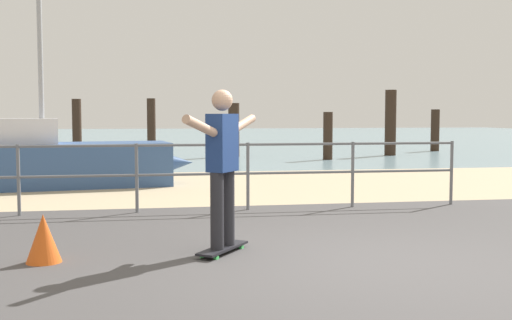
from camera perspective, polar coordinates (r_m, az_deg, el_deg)
The scene contains 14 objects.
ground_plane at distance 5.38m, azimuth 11.98°, elevation -11.86°, with size 24.00×10.00×0.04m, color #474444.
beach_strip at distance 13.02m, azimuth -1.22°, elevation -2.35°, with size 24.00×6.00×0.04m, color tan.
sea_surface at distance 40.86m, azimuth -7.13°, elevation 2.06°, with size 72.00×50.00×0.04m, color #75939E.
railing_fence at distance 9.43m, azimuth -10.83°, elevation -0.64°, with size 10.08×0.05×1.05m.
sailboat at distance 13.18m, azimuth -16.86°, elevation -0.18°, with size 5.05×2.01×4.76m.
skateboard at distance 6.65m, azimuth -3.05°, elevation -8.06°, with size 0.63×0.77×0.08m.
skateboarder at distance 6.52m, azimuth -3.08°, elevation 0.13°, with size 0.91×1.23×1.65m.
groyne_post_1 at distance 24.86m, azimuth -16.02°, elevation 2.99°, with size 0.35×0.35×2.07m, color #332319.
groyne_post_2 at distance 23.74m, azimuth -9.52°, elevation 3.05°, with size 0.32×0.32×2.08m, color #332319.
groyne_post_3 at distance 21.68m, azimuth -2.04°, elevation 2.73°, with size 0.39×0.39×1.87m, color #332319.
groyne_post_4 at distance 20.35m, azimuth 6.57°, elevation 2.18°, with size 0.31×0.31×1.56m, color #332319.
groyne_post_5 at distance 22.84m, azimuth 12.16°, elevation 3.32°, with size 0.40×0.40×2.35m, color #332319.
groyne_post_6 at distance 26.06m, azimuth 16.01°, elevation 2.61°, with size 0.34×0.34×1.68m, color #332319.
traffic_cone at distance 6.54m, azimuth -18.80°, elevation -6.86°, with size 0.36×0.36×0.50m, color #E55919.
Camera 1 is at (-1.94, -5.79, 1.48)m, focal length 43.88 mm.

